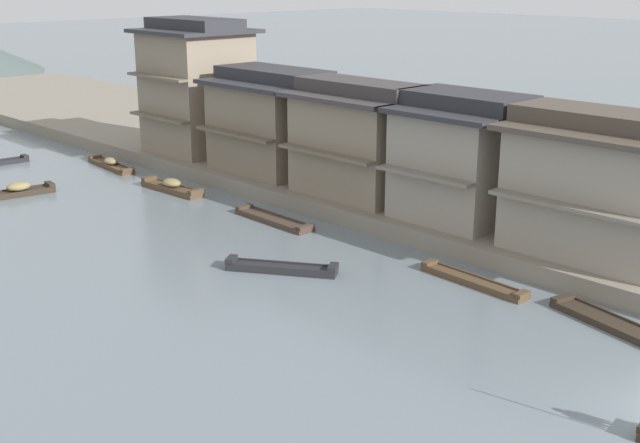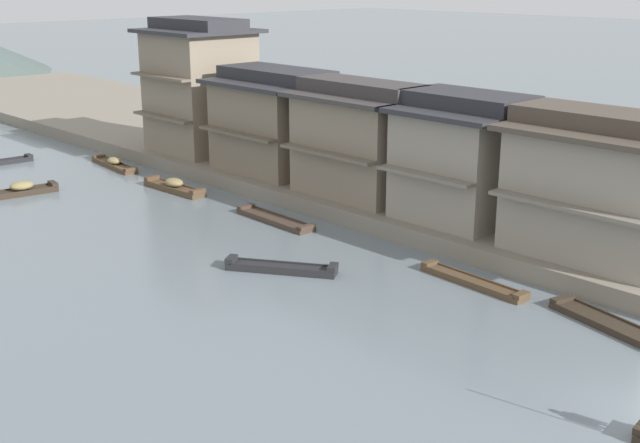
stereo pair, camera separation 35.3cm
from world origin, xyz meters
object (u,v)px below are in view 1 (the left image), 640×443
house_waterfront_nearest (604,185)px  house_waterfront_far (197,87)px  boat_moored_nearest (172,187)px  boat_moored_second (111,165)px  boat_moored_far (274,220)px  boat_upstream_distant (19,190)px  house_waterfront_second (464,157)px  boat_midriver_upstream (282,268)px  boat_midriver_drifting (473,281)px  house_waterfront_narrow (274,121)px  house_waterfront_tall (359,139)px  boat_moored_third (610,323)px

house_waterfront_nearest → house_waterfront_far: 29.27m
boat_moored_nearest → boat_moored_second: size_ratio=0.90×
boat_moored_nearest → boat_moored_far: 8.88m
boat_moored_far → house_waterfront_nearest: 16.57m
boat_moored_nearest → house_waterfront_far: (5.76, 5.12, 4.90)m
boat_moored_second → boat_upstream_distant: bearing=-161.4°
boat_upstream_distant → house_waterfront_second: size_ratio=0.62×
boat_midriver_upstream → house_waterfront_nearest: (9.89, -9.43, 3.70)m
boat_midriver_drifting → boat_upstream_distant: size_ratio=1.27×
boat_upstream_distant → house_waterfront_far: 13.57m
house_waterfront_narrow → boat_midriver_upstream: bearing=-130.1°
house_waterfront_tall → house_waterfront_narrow: bearing=86.2°
boat_moored_second → boat_moored_third: bearing=-90.0°
boat_midriver_upstream → house_waterfront_tall: (9.59, 4.49, 3.71)m
boat_midriver_upstream → house_waterfront_tall: house_waterfront_tall is taller
boat_moored_second → house_waterfront_nearest: size_ratio=0.68×
boat_moored_third → boat_moored_far: 18.49m
boat_upstream_distant → house_waterfront_far: house_waterfront_far is taller
house_waterfront_tall → house_waterfront_far: (0.49, 15.33, 1.30)m
boat_moored_second → boat_moored_third: size_ratio=1.07×
boat_moored_third → house_waterfront_tall: house_waterfront_tall is taller
boat_upstream_distant → house_waterfront_narrow: house_waterfront_narrow is taller
boat_moored_nearest → boat_upstream_distant: size_ratio=1.19×
boat_midriver_drifting → boat_midriver_upstream: 8.20m
boat_midriver_drifting → house_waterfront_narrow: 19.77m
boat_moored_nearest → house_waterfront_nearest: house_waterfront_nearest is taller
house_waterfront_second → house_waterfront_far: (0.02, 21.88, 1.29)m
boat_moored_second → boat_moored_far: boat_moored_second is taller
boat_moored_third → boat_upstream_distant: (-7.52, 32.83, 0.18)m
house_waterfront_second → house_waterfront_narrow: 14.07m
house_waterfront_tall → house_waterfront_nearest: bearing=-88.8°
boat_moored_second → house_waterfront_tall: (4.66, -18.21, 3.66)m
boat_midriver_upstream → house_waterfront_far: (10.09, 19.82, 5.01)m
boat_moored_nearest → house_waterfront_second: bearing=-71.1°
boat_moored_far → house_waterfront_second: 10.31m
boat_moored_second → house_waterfront_second: bearing=-78.3°
boat_moored_third → house_waterfront_far: bearing=81.0°
house_waterfront_nearest → boat_moored_second: bearing=98.8°
house_waterfront_nearest → boat_midriver_upstream: bearing=136.4°
house_waterfront_second → house_waterfront_nearest: bearing=-91.4°
boat_moored_far → boat_midriver_drifting: boat_moored_far is taller
house_waterfront_far → boat_midriver_upstream: bearing=-117.0°
house_waterfront_far → boat_upstream_distant: bearing=178.4°
house_waterfront_second → house_waterfront_narrow: same height
boat_upstream_distant → house_waterfront_second: bearing=-60.4°
boat_midriver_upstream → house_waterfront_nearest: size_ratio=0.57×
boat_moored_second → boat_moored_far: bearing=-91.1°
boat_midriver_drifting → boat_midriver_upstream: bearing=125.6°
boat_midriver_upstream → house_waterfront_narrow: bearing=49.9°
boat_midriver_upstream → house_waterfront_far: house_waterfront_far is taller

